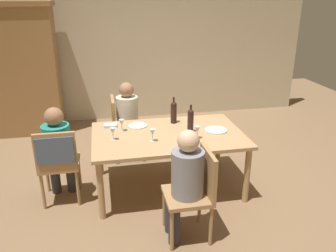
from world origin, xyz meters
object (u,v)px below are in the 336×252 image
(dining_table, at_px, (168,139))
(wine_glass_near_right, at_px, (152,133))
(person_man_guest, at_px, (129,115))
(wine_glass_centre, at_px, (197,130))
(wine_glass_far, at_px, (122,123))
(dinner_plate_host, at_px, (138,126))
(armoire_cabinet, at_px, (23,70))
(wine_bottle_dark_red, at_px, (174,112))
(dinner_plate_guest_left, at_px, (216,130))
(wine_bottle_tall_green, at_px, (190,120))
(chair_far_left, at_px, (122,124))
(wine_glass_near_left, at_px, (113,131))
(person_woman_host, at_px, (58,147))
(chair_left_end, at_px, (57,158))
(person_man_bearded, at_px, (185,178))
(handbag, at_px, (152,148))
(chair_near, at_px, (196,188))

(dining_table, height_order, wine_glass_near_right, wine_glass_near_right)
(person_man_guest, height_order, wine_glass_centre, person_man_guest)
(dining_table, relative_size, wine_glass_far, 12.00)
(person_man_guest, height_order, dinner_plate_host, person_man_guest)
(armoire_cabinet, xyz_separation_m, wine_glass_near_right, (1.78, -2.50, -0.27))
(dining_table, distance_m, wine_glass_far, 0.59)
(wine_bottle_dark_red, xyz_separation_m, dinner_plate_guest_left, (0.45, -0.37, -0.14))
(wine_glass_centre, bearing_deg, wine_bottle_tall_green, 97.94)
(chair_far_left, distance_m, wine_glass_near_left, 1.05)
(dining_table, height_order, wine_bottle_tall_green, wine_bottle_tall_green)
(armoire_cabinet, relative_size, chair_far_left, 2.37)
(person_woman_host, distance_m, wine_glass_near_left, 0.65)
(chair_left_end, height_order, wine_glass_far, chair_left_end)
(chair_far_left, height_order, wine_bottle_dark_red, wine_bottle_dark_red)
(chair_far_left, height_order, person_man_bearded, person_man_bearded)
(person_man_guest, xyz_separation_m, handbag, (0.32, 0.00, -0.55))
(wine_glass_near_left, bearing_deg, chair_far_left, 80.91)
(person_woman_host, relative_size, dinner_plate_guest_left, 4.18)
(chair_near, height_order, wine_glass_centre, chair_near)
(armoire_cabinet, relative_size, wine_bottle_tall_green, 6.32)
(dinner_plate_guest_left, bearing_deg, person_woman_host, 178.77)
(person_woman_host, xyz_separation_m, wine_glass_near_right, (1.06, -0.21, 0.18))
(dining_table, xyz_separation_m, person_man_guest, (-0.38, 0.94, 0.00))
(wine_bottle_tall_green, bearing_deg, chair_left_end, -175.35)
(armoire_cabinet, distance_m, wine_bottle_tall_green, 3.25)
(wine_glass_centre, bearing_deg, handbag, 107.19)
(wine_glass_centre, bearing_deg, chair_left_end, 177.16)
(wine_glass_far, height_order, dinner_plate_host, wine_glass_far)
(armoire_cabinet, relative_size, dinner_plate_guest_left, 8.02)
(armoire_cabinet, xyz_separation_m, wine_bottle_dark_red, (2.14, -1.96, -0.22))
(wine_glass_near_left, height_order, dinner_plate_host, wine_glass_near_left)
(armoire_cabinet, relative_size, wine_bottle_dark_red, 6.32)
(wine_glass_near_left, bearing_deg, armoire_cabinet, 119.59)
(armoire_cabinet, bearing_deg, wine_bottle_dark_red, -42.53)
(person_woman_host, xyz_separation_m, dinner_plate_host, (0.95, 0.29, 0.08))
(chair_far_left, bearing_deg, person_man_bearded, 13.79)
(dinner_plate_guest_left, bearing_deg, person_man_bearded, -123.73)
(dinner_plate_guest_left, relative_size, handbag, 0.97)
(wine_bottle_dark_red, distance_m, wine_glass_far, 0.70)
(chair_far_left, distance_m, wine_glass_centre, 1.42)
(chair_left_end, xyz_separation_m, wine_bottle_tall_green, (1.55, 0.13, 0.29))
(dining_table, relative_size, person_man_guest, 1.57)
(chair_far_left, xyz_separation_m, wine_glass_centre, (0.79, -1.15, 0.30))
(chair_left_end, height_order, wine_bottle_tall_green, wine_bottle_tall_green)
(person_woman_host, relative_size, wine_glass_near_left, 7.63)
(person_man_guest, height_order, dinner_plate_guest_left, person_man_guest)
(wine_glass_far, bearing_deg, wine_glass_near_left, -115.50)
(chair_far_left, bearing_deg, chair_left_end, -36.31)
(armoire_cabinet, height_order, chair_left_end, armoire_cabinet)
(person_man_bearded, xyz_separation_m, wine_glass_centre, (0.33, 0.74, 0.17))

